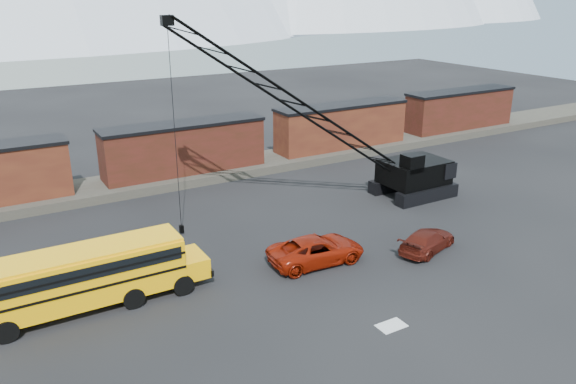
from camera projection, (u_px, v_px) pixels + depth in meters
name	position (u px, v px, depth m)	size (l,w,h in m)	color
ground	(335.00, 292.00, 29.71)	(160.00, 160.00, 0.00)	black
gravel_berm	(186.00, 175.00, 47.46)	(120.00, 5.00, 0.70)	#4B463E
boxcar_mid	(184.00, 148.00, 46.65)	(13.70, 3.10, 4.17)	#4C1A15
boxcar_east_near	(341.00, 126.00, 54.26)	(13.70, 3.10, 4.17)	#401812
boxcar_east_far	(460.00, 109.00, 61.87)	(13.70, 3.10, 4.17)	#4C1A15
snow_patch	(391.00, 326.00, 26.70)	(1.40, 0.90, 0.02)	silver
school_bus	(88.00, 275.00, 27.69)	(11.65, 2.65, 3.19)	#FEAF05
red_pickup	(317.00, 250.00, 32.70)	(2.65, 5.76, 1.60)	maroon
maroon_suv	(427.00, 240.00, 34.27)	(1.87, 4.60, 1.33)	#49140D
crawler_crane	(305.00, 110.00, 37.81)	(21.51, 4.53, 13.94)	black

